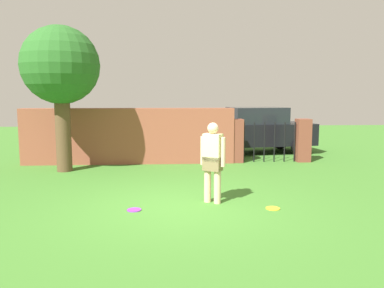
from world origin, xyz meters
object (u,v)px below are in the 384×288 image
at_px(person, 213,159).
at_px(frisbee_purple, 134,210).
at_px(tree, 61,68).
at_px(car, 256,130).
at_px(frisbee_yellow, 273,208).

distance_m(person, frisbee_purple, 1.83).
height_order(tree, car, tree).
bearing_deg(car, tree, 18.11).
xyz_separation_m(person, frisbee_yellow, (1.10, -0.51, -0.89)).
bearing_deg(car, frisbee_yellow, 71.12).
bearing_deg(tree, frisbee_yellow, -38.89).
bearing_deg(car, frisbee_purple, 52.36).
height_order(person, frisbee_purple, person).
relative_size(tree, person, 2.52).
xyz_separation_m(tree, frisbee_purple, (2.33, -3.94, -2.91)).
relative_size(person, car, 0.37).
distance_m(tree, person, 5.59).
distance_m(tree, frisbee_purple, 5.42).
bearing_deg(tree, frisbee_purple, -59.45).
xyz_separation_m(tree, person, (3.86, -3.50, -2.02)).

